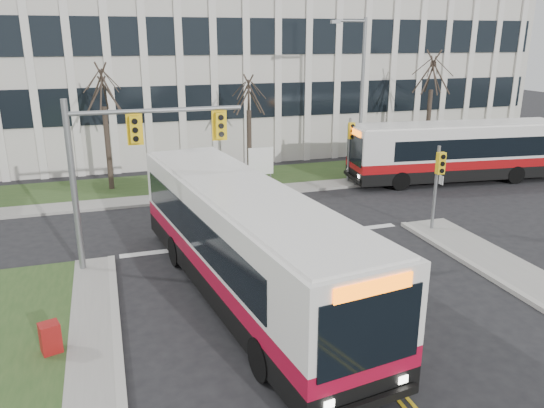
{
  "coord_description": "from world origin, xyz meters",
  "views": [
    {
      "loc": [
        -6.12,
        -11.7,
        8.12
      ],
      "look_at": [
        -0.21,
        6.85,
        2.0
      ],
      "focal_mm": 35.0,
      "sensor_mm": 36.0,
      "label": 1
    }
  ],
  "objects_px": {
    "streetlight": "(359,91)",
    "bus_cross": "(457,153)",
    "directory_sign": "(261,162)",
    "bus_main": "(244,245)",
    "newspaper_box_red": "(51,340)"
  },
  "relations": [
    {
      "from": "streetlight",
      "to": "bus_cross",
      "type": "bearing_deg",
      "value": -22.23
    },
    {
      "from": "directory_sign",
      "to": "bus_main",
      "type": "xyz_separation_m",
      "value": [
        -4.68,
        -13.93,
        0.63
      ]
    },
    {
      "from": "bus_main",
      "to": "directory_sign",
      "type": "bearing_deg",
      "value": 63.45
    },
    {
      "from": "directory_sign",
      "to": "bus_main",
      "type": "relative_size",
      "value": 0.15
    },
    {
      "from": "bus_main",
      "to": "newspaper_box_red",
      "type": "relative_size",
      "value": 14.24
    },
    {
      "from": "bus_main",
      "to": "bus_cross",
      "type": "distance_m",
      "value": 18.76
    },
    {
      "from": "bus_cross",
      "to": "bus_main",
      "type": "bearing_deg",
      "value": -49.91
    },
    {
      "from": "bus_main",
      "to": "newspaper_box_red",
      "type": "height_order",
      "value": "bus_main"
    },
    {
      "from": "streetlight",
      "to": "newspaper_box_red",
      "type": "distance_m",
      "value": 22.03
    },
    {
      "from": "directory_sign",
      "to": "streetlight",
      "type": "bearing_deg",
      "value": -13.23
    },
    {
      "from": "streetlight",
      "to": "newspaper_box_red",
      "type": "height_order",
      "value": "streetlight"
    },
    {
      "from": "directory_sign",
      "to": "newspaper_box_red",
      "type": "distance_m",
      "value": 18.87
    },
    {
      "from": "streetlight",
      "to": "bus_cross",
      "type": "xyz_separation_m",
      "value": [
        5.38,
        -2.2,
        -3.51
      ]
    },
    {
      "from": "newspaper_box_red",
      "to": "bus_main",
      "type": "bearing_deg",
      "value": -0.1
    },
    {
      "from": "bus_cross",
      "to": "newspaper_box_red",
      "type": "distance_m",
      "value": 24.64
    }
  ]
}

